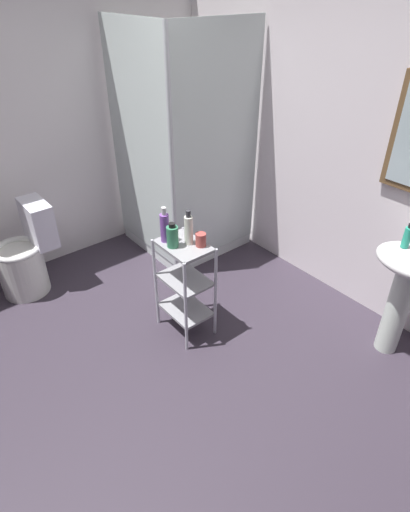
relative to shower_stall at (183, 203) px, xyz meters
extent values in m
cube|color=#382F3B|center=(1.21, -1.22, -0.47)|extent=(4.20, 4.20, 0.02)
cube|color=white|center=(1.21, 0.63, 0.79)|extent=(4.20, 0.10, 2.50)
cube|color=white|center=(-0.64, -1.22, 0.79)|extent=(0.10, 4.20, 2.50)
cube|color=white|center=(-0.10, 0.10, -0.41)|extent=(0.90, 0.90, 0.10)
cube|color=silver|center=(-0.10, -0.35, 0.59)|extent=(0.90, 0.02, 1.90)
cube|color=silver|center=(0.35, 0.10, 0.59)|extent=(0.02, 0.90, 1.90)
cylinder|color=silver|center=(0.35, -0.35, 0.59)|extent=(0.04, 0.04, 1.90)
cylinder|color=silver|center=(-0.10, 0.10, -0.36)|extent=(0.08, 0.08, 0.00)
cylinder|color=white|center=(2.00, 0.30, -0.12)|extent=(0.15, 0.15, 0.68)
cylinder|color=white|center=(-0.27, -1.46, -0.26)|extent=(0.37, 0.37, 0.40)
torus|color=white|center=(-0.27, -1.46, -0.05)|extent=(0.37, 0.37, 0.04)
cube|color=white|center=(-0.27, -1.25, 0.12)|extent=(0.35, 0.17, 0.36)
cylinder|color=silver|center=(0.76, -0.82, -0.09)|extent=(0.02, 0.02, 0.74)
cylinder|color=silver|center=(1.12, -0.82, -0.09)|extent=(0.02, 0.02, 0.74)
cylinder|color=silver|center=(0.76, -0.56, -0.09)|extent=(0.02, 0.02, 0.74)
cylinder|color=silver|center=(1.12, -0.56, -0.09)|extent=(0.02, 0.02, 0.74)
cube|color=#99999E|center=(0.94, -0.69, -0.28)|extent=(0.36, 0.26, 0.02)
cube|color=#99999E|center=(0.94, -0.69, -0.01)|extent=(0.36, 0.26, 0.02)
cube|color=#99999E|center=(0.94, -0.69, 0.27)|extent=(0.36, 0.26, 0.02)
cylinder|color=#2DBC99|center=(1.93, 0.30, 0.41)|extent=(0.05, 0.05, 0.14)
cylinder|color=white|center=(0.95, -0.65, 0.37)|extent=(0.06, 0.06, 0.20)
cylinder|color=#333338|center=(0.95, -0.65, 0.50)|extent=(0.03, 0.03, 0.05)
cylinder|color=purple|center=(0.83, -0.76, 0.38)|extent=(0.06, 0.06, 0.20)
cylinder|color=silver|center=(0.83, -0.76, 0.50)|extent=(0.03, 0.03, 0.05)
cylinder|color=#398A5F|center=(0.92, -0.76, 0.35)|extent=(0.08, 0.08, 0.14)
cylinder|color=black|center=(0.92, -0.76, 0.43)|extent=(0.04, 0.04, 0.03)
cylinder|color=#B24742|center=(1.03, -0.61, 0.32)|extent=(0.07, 0.07, 0.09)
camera|label=1|loc=(2.86, -2.07, 1.74)|focal=29.45mm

